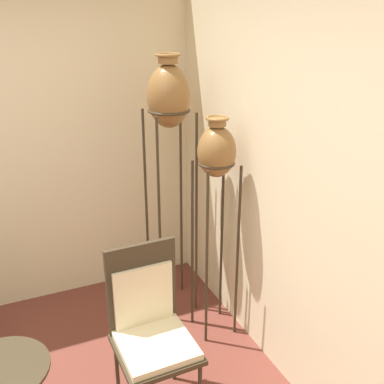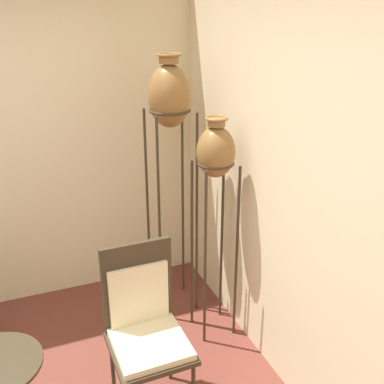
{
  "view_description": "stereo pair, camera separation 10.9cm",
  "coord_description": "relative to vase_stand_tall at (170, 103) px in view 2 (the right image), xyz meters",
  "views": [
    {
      "loc": [
        0.29,
        -1.69,
        2.25
      ],
      "look_at": [
        1.52,
        1.05,
        1.06
      ],
      "focal_mm": 42.0,
      "sensor_mm": 36.0,
      "label": 1
    },
    {
      "loc": [
        0.39,
        -1.73,
        2.25
      ],
      "look_at": [
        1.52,
        1.05,
        1.06
      ],
      "focal_mm": 42.0,
      "sensor_mm": 36.0,
      "label": 2
    }
  ],
  "objects": [
    {
      "name": "wall_right",
      "position": [
        0.4,
        -1.26,
        -0.32
      ],
      "size": [
        0.06,
        7.61,
        2.7
      ],
      "color": "beige",
      "rests_on": "ground_plane"
    },
    {
      "name": "vase_stand_tall",
      "position": [
        0.0,
        0.0,
        0.0
      ],
      "size": [
        0.32,
        0.32,
        2.01
      ],
      "color": "#382D1E",
      "rests_on": "ground_plane"
    },
    {
      "name": "vase_stand_medium",
      "position": [
        0.17,
        -0.42,
        -0.32
      ],
      "size": [
        0.26,
        0.26,
        1.64
      ],
      "color": "#382D1E",
      "rests_on": "ground_plane"
    },
    {
      "name": "chair",
      "position": [
        -0.49,
        -0.9,
        -1.09
      ],
      "size": [
        0.45,
        0.46,
        1.04
      ],
      "rotation": [
        0.0,
        0.0,
        0.02
      ],
      "color": "#382D1E",
      "rests_on": "ground_plane"
    }
  ]
}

